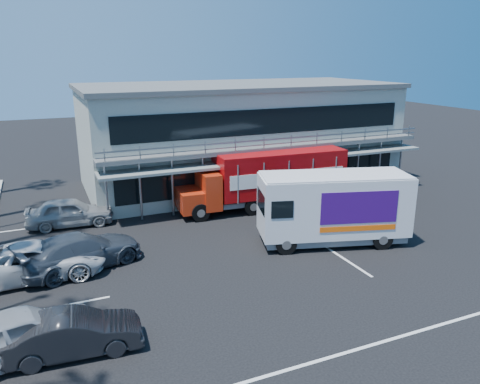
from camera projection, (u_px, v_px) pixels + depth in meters
name	position (u px, v px, depth m)	size (l,w,h in m)	color
ground	(309.00, 267.00, 21.31)	(120.00, 120.00, 0.00)	black
building	(239.00, 134.00, 34.56)	(22.40, 12.00, 7.30)	gray
red_truck	(269.00, 177.00, 29.14)	(10.71, 3.10, 3.57)	#AF260E
white_van	(333.00, 207.00, 23.52)	(7.82, 4.52, 3.62)	silver
parked_car_a	(20.00, 333.00, 14.77)	(1.96, 4.88, 1.66)	#9C9EA2
parked_car_b	(75.00, 334.00, 14.98)	(1.48, 4.24, 1.40)	black
parked_car_c	(38.00, 260.00, 20.14)	(2.60, 5.64, 1.57)	silver
parked_car_d	(80.00, 251.00, 20.96)	(2.28, 5.60, 1.63)	#333B44
parked_car_e	(70.00, 212.00, 26.22)	(1.89, 4.70, 1.60)	gray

